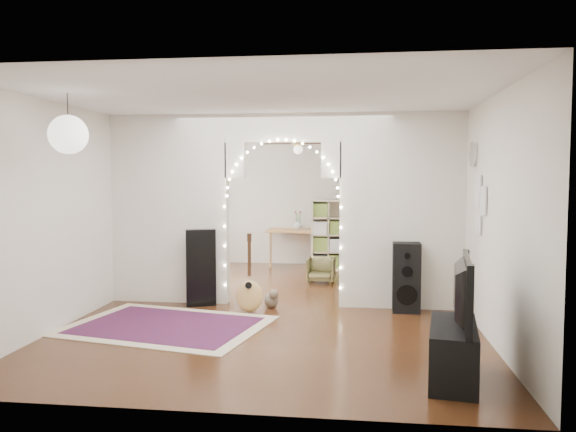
# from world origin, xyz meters

# --- Properties ---
(floor) EXTENTS (7.50, 7.50, 0.00)m
(floor) POSITION_xyz_m (0.00, 0.00, 0.00)
(floor) COLOR black
(floor) RESTS_ON ground
(ceiling) EXTENTS (5.00, 7.50, 0.02)m
(ceiling) POSITION_xyz_m (0.00, 0.00, 2.70)
(ceiling) COLOR white
(ceiling) RESTS_ON wall_back
(wall_back) EXTENTS (5.00, 0.02, 2.70)m
(wall_back) POSITION_xyz_m (0.00, 3.75, 1.35)
(wall_back) COLOR silver
(wall_back) RESTS_ON floor
(wall_front) EXTENTS (5.00, 0.02, 2.70)m
(wall_front) POSITION_xyz_m (0.00, -3.75, 1.35)
(wall_front) COLOR silver
(wall_front) RESTS_ON floor
(wall_left) EXTENTS (0.02, 7.50, 2.70)m
(wall_left) POSITION_xyz_m (-2.50, 0.00, 1.35)
(wall_left) COLOR silver
(wall_left) RESTS_ON floor
(wall_right) EXTENTS (0.02, 7.50, 2.70)m
(wall_right) POSITION_xyz_m (2.50, 0.00, 1.35)
(wall_right) COLOR silver
(wall_right) RESTS_ON floor
(divider_wall) EXTENTS (5.00, 0.20, 2.70)m
(divider_wall) POSITION_xyz_m (0.00, 0.00, 1.42)
(divider_wall) COLOR silver
(divider_wall) RESTS_ON floor
(fairy_lights) EXTENTS (1.64, 0.04, 1.60)m
(fairy_lights) POSITION_xyz_m (0.00, -0.13, 1.55)
(fairy_lights) COLOR #FFEABF
(fairy_lights) RESTS_ON divider_wall
(window) EXTENTS (0.04, 1.20, 1.40)m
(window) POSITION_xyz_m (-2.47, 1.80, 1.50)
(window) COLOR white
(window) RESTS_ON wall_left
(wall_clock) EXTENTS (0.03, 0.31, 0.31)m
(wall_clock) POSITION_xyz_m (2.48, -0.60, 2.10)
(wall_clock) COLOR white
(wall_clock) RESTS_ON wall_right
(picture_frames) EXTENTS (0.02, 0.50, 0.70)m
(picture_frames) POSITION_xyz_m (2.48, -1.00, 1.50)
(picture_frames) COLOR white
(picture_frames) RESTS_ON wall_right
(paper_lantern) EXTENTS (0.40, 0.40, 0.40)m
(paper_lantern) POSITION_xyz_m (-1.90, -2.40, 2.25)
(paper_lantern) COLOR white
(paper_lantern) RESTS_ON ceiling
(ceiling_fan) EXTENTS (1.10, 1.10, 0.30)m
(ceiling_fan) POSITION_xyz_m (0.00, 2.00, 2.40)
(ceiling_fan) COLOR gold
(ceiling_fan) RESTS_ON ceiling
(area_rug) EXTENTS (2.62, 2.18, 0.02)m
(area_rug) POSITION_xyz_m (-1.26, -1.36, 0.01)
(area_rug) COLOR maroon
(area_rug) RESTS_ON floor
(guitar_case) EXTENTS (0.44, 0.26, 1.08)m
(guitar_case) POSITION_xyz_m (-1.14, -0.25, 0.54)
(guitar_case) COLOR black
(guitar_case) RESTS_ON floor
(acoustic_guitar) EXTENTS (0.38, 0.27, 0.90)m
(acoustic_guitar) POSITION_xyz_m (-0.38, -0.55, 0.39)
(acoustic_guitar) COLOR tan
(acoustic_guitar) RESTS_ON floor
(tabby_cat) EXTENTS (0.31, 0.45, 0.31)m
(tabby_cat) POSITION_xyz_m (-0.13, -0.26, 0.13)
(tabby_cat) COLOR brown
(tabby_cat) RESTS_ON floor
(floor_speaker) EXTENTS (0.37, 0.33, 0.94)m
(floor_speaker) POSITION_xyz_m (1.71, -0.25, 0.47)
(floor_speaker) COLOR black
(floor_speaker) RESTS_ON floor
(media_console) EXTENTS (0.54, 1.05, 0.50)m
(media_console) POSITION_xyz_m (1.91, -2.80, 0.25)
(media_console) COLOR black
(media_console) RESTS_ON floor
(tv) EXTENTS (0.30, 1.08, 0.62)m
(tv) POSITION_xyz_m (1.91, -2.80, 0.81)
(tv) COLOR black
(tv) RESTS_ON media_console
(bookcase) EXTENTS (1.37, 0.54, 1.38)m
(bookcase) POSITION_xyz_m (0.83, 3.06, 0.69)
(bookcase) COLOR #C9B791
(bookcase) RESTS_ON floor
(dining_table) EXTENTS (1.22, 0.82, 0.76)m
(dining_table) POSITION_xyz_m (-0.16, 3.50, 0.68)
(dining_table) COLOR brown
(dining_table) RESTS_ON floor
(flower_vase) EXTENTS (0.19, 0.19, 0.19)m
(flower_vase) POSITION_xyz_m (-0.16, 3.50, 0.85)
(flower_vase) COLOR silver
(flower_vase) RESTS_ON dining_table
(dining_chair_left) EXTENTS (0.49, 0.50, 0.43)m
(dining_chair_left) POSITION_xyz_m (0.43, 1.71, 0.22)
(dining_chair_left) COLOR brown
(dining_chair_left) RESTS_ON floor
(dining_chair_right) EXTENTS (0.62, 0.63, 0.47)m
(dining_chair_right) POSITION_xyz_m (1.32, 1.31, 0.23)
(dining_chair_right) COLOR brown
(dining_chair_right) RESTS_ON floor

